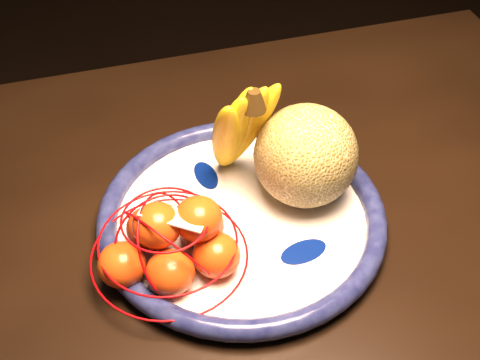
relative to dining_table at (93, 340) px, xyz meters
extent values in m
cube|color=black|center=(0.00, 0.00, 0.06)|extent=(1.56, 1.00, 0.04)
cylinder|color=black|center=(0.66, 0.42, -0.32)|extent=(0.06, 0.06, 0.71)
cylinder|color=white|center=(0.20, 0.07, 0.09)|extent=(0.33, 0.33, 0.01)
torus|color=#0C0E39|center=(0.20, 0.07, 0.10)|extent=(0.36, 0.36, 0.03)
cylinder|color=white|center=(0.20, 0.07, 0.08)|extent=(0.16, 0.16, 0.00)
ellipsoid|color=#05165D|center=(0.26, 0.00, 0.09)|extent=(0.13, 0.09, 0.00)
ellipsoid|color=#05165D|center=(0.17, 0.16, 0.09)|extent=(0.07, 0.12, 0.00)
ellipsoid|color=#05165D|center=(0.10, 0.07, 0.09)|extent=(0.11, 0.07, 0.00)
sphere|color=olive|center=(0.29, 0.10, 0.16)|extent=(0.13, 0.13, 0.13)
ellipsoid|color=yellow|center=(0.20, 0.14, 0.18)|extent=(0.05, 0.10, 0.17)
ellipsoid|color=yellow|center=(0.20, 0.14, 0.18)|extent=(0.05, 0.10, 0.17)
ellipsoid|color=yellow|center=(0.21, 0.15, 0.18)|extent=(0.07, 0.09, 0.17)
ellipsoid|color=yellow|center=(0.22, 0.15, 0.18)|extent=(0.09, 0.10, 0.17)
ellipsoid|color=yellow|center=(0.23, 0.15, 0.18)|extent=(0.10, 0.09, 0.17)
cone|color=black|center=(0.21, 0.14, 0.25)|extent=(0.03, 0.03, 0.03)
ellipsoid|color=#F34912|center=(0.05, 0.01, 0.12)|extent=(0.05, 0.05, 0.05)
ellipsoid|color=#F34912|center=(0.10, -0.01, 0.12)|extent=(0.05, 0.05, 0.05)
ellipsoid|color=#F34912|center=(0.16, 0.00, 0.12)|extent=(0.05, 0.05, 0.05)
ellipsoid|color=#F34912|center=(0.09, 0.06, 0.12)|extent=(0.05, 0.05, 0.05)
ellipsoid|color=#F34912|center=(0.15, 0.05, 0.12)|extent=(0.05, 0.05, 0.05)
ellipsoid|color=#F34912|center=(0.09, 0.03, 0.16)|extent=(0.05, 0.05, 0.05)
ellipsoid|color=#F34912|center=(0.14, 0.03, 0.16)|extent=(0.05, 0.05, 0.05)
torus|color=#B00509|center=(0.10, 0.02, 0.11)|extent=(0.22, 0.22, 0.00)
torus|color=#B00509|center=(0.10, 0.02, 0.13)|extent=(0.19, 0.19, 0.00)
torus|color=#B00509|center=(0.10, 0.02, 0.17)|extent=(0.12, 0.12, 0.00)
torus|color=#B00509|center=(0.10, 0.02, 0.12)|extent=(0.13, 0.07, 0.11)
torus|color=#B00509|center=(0.10, 0.02, 0.12)|extent=(0.10, 0.13, 0.11)
torus|color=#B00509|center=(0.10, 0.02, 0.12)|extent=(0.12, 0.13, 0.11)
cube|color=white|center=(0.11, 0.02, 0.17)|extent=(0.08, 0.06, 0.01)
camera|label=1|loc=(0.08, -0.47, 0.70)|focal=50.00mm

